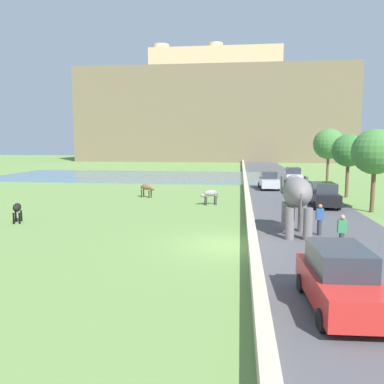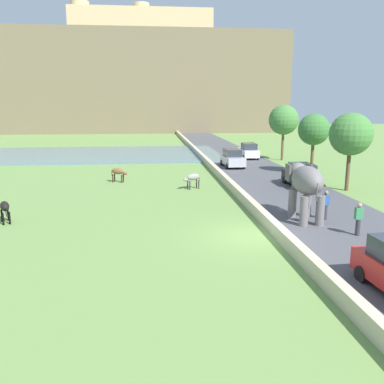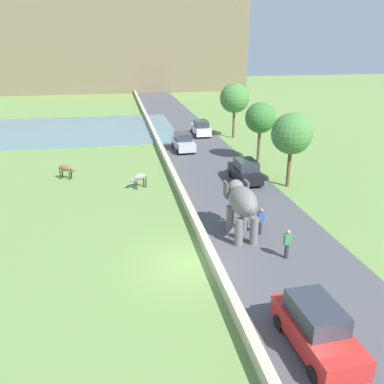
% 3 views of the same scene
% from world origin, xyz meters
% --- Properties ---
extents(ground_plane, '(220.00, 220.00, 0.00)m').
position_xyz_m(ground_plane, '(0.00, 0.00, 0.00)').
color(ground_plane, '#6B8E47').
extents(road_surface, '(7.00, 120.00, 0.06)m').
position_xyz_m(road_surface, '(5.00, 20.00, 0.03)').
color(road_surface, '#4C4C51').
rests_on(road_surface, ground).
extents(barrier_wall, '(0.40, 110.00, 0.63)m').
position_xyz_m(barrier_wall, '(1.20, 18.00, 0.31)').
color(barrier_wall, beige).
rests_on(barrier_wall, ground).
extents(lake, '(36.00, 18.00, 0.08)m').
position_xyz_m(lake, '(-14.00, 33.91, 0.04)').
color(lake, slate).
rests_on(lake, ground).
extents(hill_distant, '(64.00, 28.00, 21.68)m').
position_xyz_m(hill_distant, '(-6.00, 84.63, 10.84)').
color(hill_distant, '#75664C').
rests_on(hill_distant, ground).
extents(fort_on_hill, '(32.82, 8.00, 7.47)m').
position_xyz_m(fort_on_hill, '(-6.15, 84.63, 24.76)').
color(fort_on_hill, tan).
rests_on(fort_on_hill, hill_distant).
extents(elephant, '(1.41, 3.47, 2.99)m').
position_xyz_m(elephant, '(3.43, 2.36, 2.04)').
color(elephant, slate).
rests_on(elephant, ground).
extents(person_beside_elephant, '(0.36, 0.22, 1.63)m').
position_xyz_m(person_beside_elephant, '(4.59, 2.30, 0.87)').
color(person_beside_elephant, '#33333D').
rests_on(person_beside_elephant, ground).
extents(person_trailing, '(0.36, 0.22, 1.63)m').
position_xyz_m(person_trailing, '(4.97, -0.49, 0.87)').
color(person_trailing, '#33333D').
rests_on(person_trailing, ground).
extents(car_black, '(1.80, 4.00, 1.80)m').
position_xyz_m(car_black, '(6.57, 11.25, 0.90)').
color(car_black, black).
rests_on(car_black, ground).
extents(car_silver, '(1.92, 4.07, 1.80)m').
position_xyz_m(car_silver, '(3.42, 21.57, 0.90)').
color(car_silver, '#B7B7BC').
rests_on(car_silver, ground).
extents(car_white, '(1.84, 4.02, 1.80)m').
position_xyz_m(car_white, '(6.57, 27.88, 0.90)').
color(car_white, white).
rests_on(car_white, ground).
extents(cow_grey, '(1.39, 0.91, 1.15)m').
position_xyz_m(cow_grey, '(-1.60, 11.37, 0.84)').
color(cow_grey, gray).
rests_on(cow_grey, ground).
extents(cow_black, '(0.85, 1.41, 1.15)m').
position_xyz_m(cow_black, '(-12.29, 3.62, 0.84)').
color(cow_black, black).
rests_on(cow_black, ground).
extents(cow_brown, '(1.41, 0.83, 1.15)m').
position_xyz_m(cow_brown, '(-7.20, 14.62, 0.84)').
color(cow_brown, brown).
rests_on(cow_brown, ground).
extents(tree_near, '(3.27, 3.27, 6.09)m').
position_xyz_m(tree_near, '(10.02, 26.31, 4.43)').
color(tree_near, brown).
rests_on(tree_near, ground).
extents(tree_mid, '(3.01, 3.01, 5.55)m').
position_xyz_m(tree_mid, '(9.44, 9.70, 4.03)').
color(tree_mid, brown).
rests_on(tree_mid, ground).
extents(tree_far, '(2.74, 2.74, 5.34)m').
position_xyz_m(tree_far, '(9.60, 16.74, 3.94)').
color(tree_far, brown).
rests_on(tree_far, ground).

